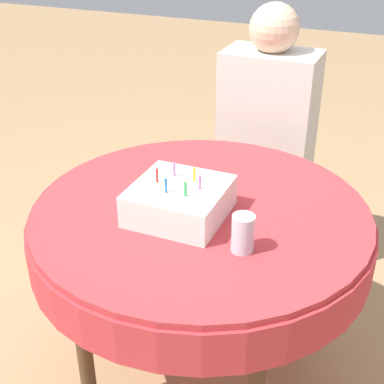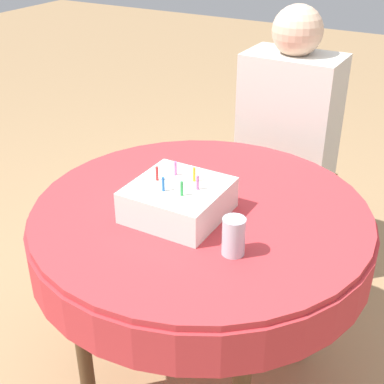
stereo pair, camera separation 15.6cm
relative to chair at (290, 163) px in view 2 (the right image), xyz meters
name	(u,v)px [view 2 (the right image)]	position (x,y,z in m)	size (l,w,h in m)	color
ground_plane	(199,377)	(0.01, -0.86, -0.50)	(12.00, 12.00, 0.00)	#A37F56
dining_table	(201,232)	(0.01, -0.86, 0.13)	(1.03, 1.03, 0.72)	#BC3338
chair	(290,163)	(0.00, 0.00, 0.00)	(0.38, 0.38, 0.95)	brown
person	(287,126)	(0.00, -0.09, 0.21)	(0.38, 0.34, 1.19)	#DBB293
birthday_cake	(178,200)	(-0.02, -0.92, 0.27)	(0.26, 0.26, 0.14)	white
drinking_glass	(234,236)	(0.20, -1.02, 0.27)	(0.06, 0.06, 0.10)	silver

